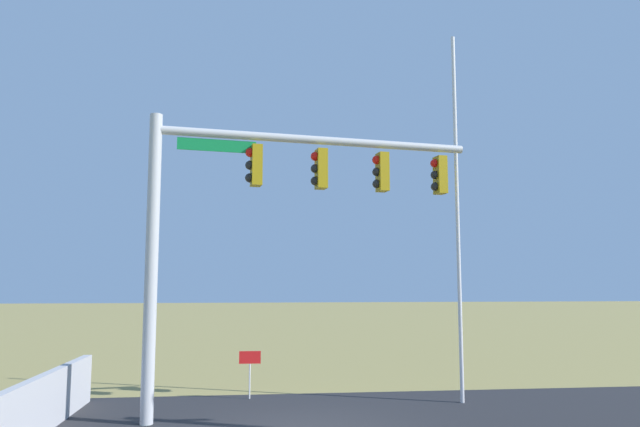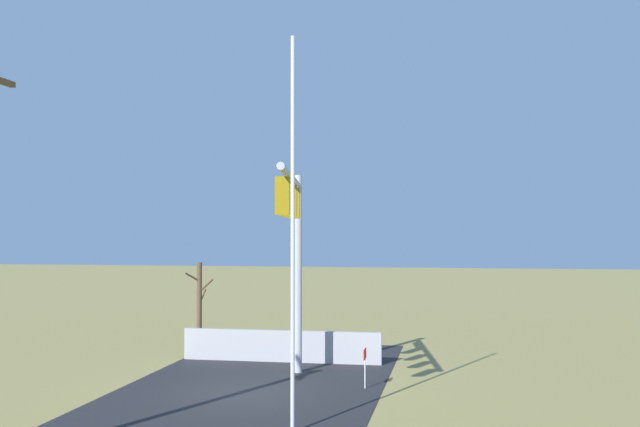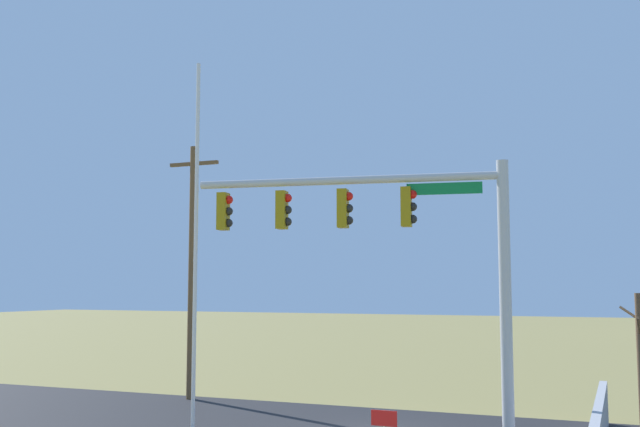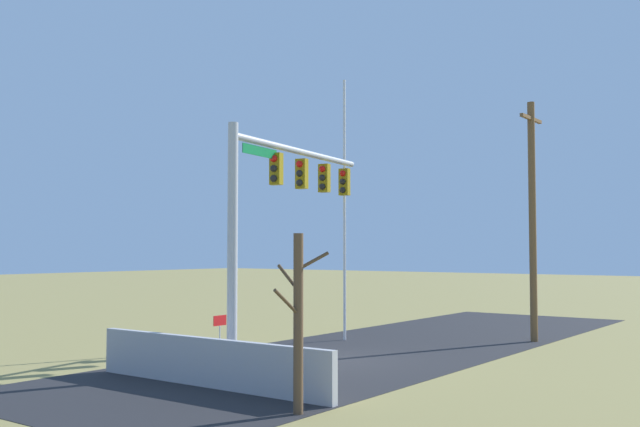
{
  "view_description": "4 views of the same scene",
  "coord_description": "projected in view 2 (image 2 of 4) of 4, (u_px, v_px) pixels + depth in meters",
  "views": [
    {
      "loc": [
        1.21,
        12.52,
        2.99
      ],
      "look_at": [
        -0.42,
        -1.4,
        4.63
      ],
      "focal_mm": 33.44,
      "sensor_mm": 36.0,
      "label": 1
    },
    {
      "loc": [
        -21.73,
        -6.16,
        4.8
      ],
      "look_at": [
        -0.11,
        -2.25,
        5.35
      ],
      "focal_mm": 41.95,
      "sensor_mm": 36.0,
      "label": 2
    },
    {
      "loc": [
        5.88,
        -18.47,
        3.79
      ],
      "look_at": [
        -0.91,
        -1.82,
        5.57
      ],
      "focal_mm": 41.51,
      "sensor_mm": 36.0,
      "label": 3
    },
    {
      "loc": [
        17.77,
        12.73,
        3.27
      ],
      "look_at": [
        -1.36,
        -1.38,
        4.47
      ],
      "focal_mm": 40.74,
      "sensor_mm": 36.0,
      "label": 4
    }
  ],
  "objects": [
    {
      "name": "bare_tree",
      "position": [
        199.0,
        307.0,
        29.23
      ],
      "size": [
        1.27,
        1.02,
        3.61
      ],
      "color": "brown",
      "rests_on": "ground_plane"
    },
    {
      "name": "flagpole",
      "position": [
        293.0,
        233.0,
        18.0
      ],
      "size": [
        0.1,
        0.1,
        9.57
      ],
      "primitive_type": "cylinder",
      "color": "silver",
      "rests_on": "ground_plane"
    },
    {
      "name": "sidewalk_corner",
      "position": [
        304.0,
        367.0,
        26.48
      ],
      "size": [
        6.0,
        6.0,
        0.01
      ],
      "primitive_type": "cube",
      "color": "#B7B5AD",
      "rests_on": "ground_plane"
    },
    {
      "name": "signal_mast",
      "position": [
        293.0,
        228.0,
        23.11
      ],
      "size": [
        7.67,
        1.4,
        6.76
      ],
      "color": "#B2B5BA",
      "rests_on": "ground_plane"
    },
    {
      "name": "open_sign",
      "position": [
        365.0,
        359.0,
        22.93
      ],
      "size": [
        0.56,
        0.04,
        1.22
      ],
      "color": "silver",
      "rests_on": "ground_plane"
    },
    {
      "name": "road_surface",
      "position": [
        202.0,
        426.0,
        18.42
      ],
      "size": [
        28.0,
        8.0,
        0.01
      ],
      "primitive_type": "cube",
      "color": "#232326",
      "rests_on": "ground_plane"
    },
    {
      "name": "retaining_fence",
      "position": [
        281.0,
        346.0,
        27.6
      ],
      "size": [
        0.2,
        7.45,
        1.17
      ],
      "primitive_type": "cube",
      "color": "#A8A8AD",
      "rests_on": "ground_plane"
    },
    {
      "name": "ground_plane",
      "position": [
        247.0,
        392.0,
        22.35
      ],
      "size": [
        160.0,
        160.0,
        0.0
      ],
      "primitive_type": "plane",
      "color": "olive"
    }
  ]
}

